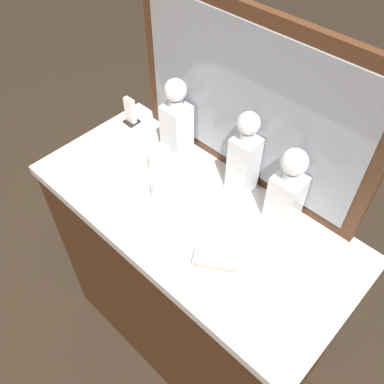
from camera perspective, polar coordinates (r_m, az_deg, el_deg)
name	(u,v)px	position (r m, az deg, el deg)	size (l,w,h in m)	color
ground_plane	(192,332)	(2.15, 0.00, -18.74)	(6.00, 6.00, 0.00)	#2D2319
dresser	(192,283)	(1.72, 0.00, -12.47)	(1.10, 0.52, 0.96)	#472816
dresser_mirror	(248,102)	(1.27, 7.69, 12.14)	(0.86, 0.03, 0.57)	#472816
crystal_decanter_left	(244,160)	(1.31, 7.18, 4.34)	(0.08, 0.08, 0.31)	white
crystal_decanter_far_left	(177,123)	(1.45, -2.14, 9.45)	(0.09, 0.09, 0.29)	white
crystal_decanter_center	(287,192)	(1.26, 12.96, 0.01)	(0.09, 0.09, 0.27)	white
crystal_tumbler_rear	(162,191)	(1.32, -4.10, 0.11)	(0.07, 0.07, 0.09)	white
crystal_tumbler_far_left	(160,161)	(1.41, -4.49, 4.22)	(0.08, 0.08, 0.10)	white
silver_brush_far_right	(217,260)	(1.20, 3.46, -9.28)	(0.15, 0.12, 0.02)	#B7A88C
porcelain_dish	(162,241)	(1.24, -4.13, -6.71)	(0.07, 0.07, 0.01)	silver
napkin_holder	(131,113)	(1.63, -8.48, 10.74)	(0.05, 0.05, 0.11)	black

